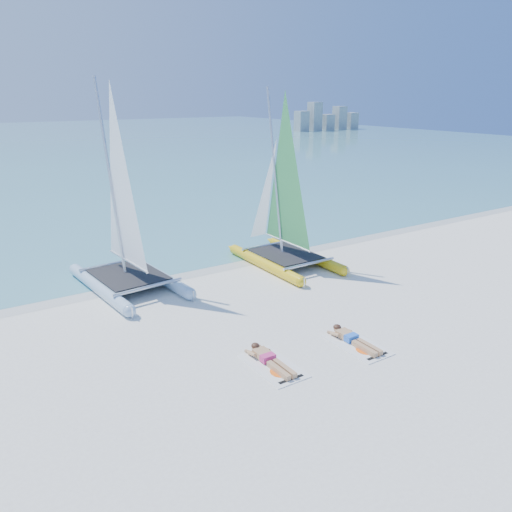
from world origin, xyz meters
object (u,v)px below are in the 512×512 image
Objects in this scene: catamaran_yellow at (279,208)px; towel_a at (273,366)px; catamaran_blue at (123,226)px; sunbather_b at (352,338)px; sunbather_a at (269,359)px; towel_b at (357,345)px.

catamaran_yellow is 3.77× the size of towel_a.
catamaran_yellow is at bearing 53.82° from towel_a.
catamaran_blue is 7.71m from towel_a.
catamaran_blue is 4.23× the size of sunbather_b.
sunbather_a is 1.00× the size of sunbather_b.
sunbather_a is (-4.89, -6.49, -2.08)m from catamaran_yellow.
sunbather_b is (2.53, -0.34, 0.00)m from sunbather_a.
towel_b is (2.53, -0.34, 0.00)m from towel_a.
sunbather_b is at bearing -109.21° from catamaran_yellow.
sunbather_a and sunbather_b have the same top height.
towel_b is at bearing -90.00° from sunbather_b.
towel_a is 1.00× the size of towel_b.
towel_b is (2.53, -0.53, -0.11)m from sunbather_a.
towel_b is (-2.35, -7.02, -2.19)m from catamaran_yellow.
sunbather_b is at bearing -68.66° from catamaran_blue.
sunbather_a is 0.93× the size of towel_b.
catamaran_blue reaches higher than sunbather_b.
catamaran_blue is 1.05× the size of catamaran_yellow.
sunbather_b reaches higher than towel_a.
sunbather_a is at bearing 168.23° from towel_b.
catamaran_blue is 3.94× the size of towel_a.
catamaran_yellow reaches higher than towel_a.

